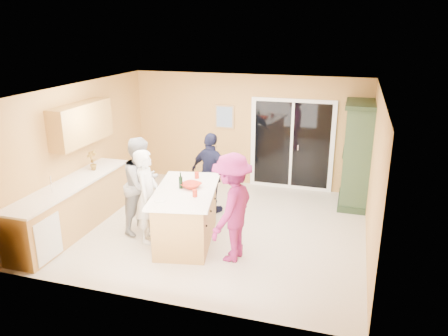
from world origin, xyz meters
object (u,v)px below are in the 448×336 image
(woman_white, at_px, (147,196))
(woman_grey, at_px, (142,185))
(woman_navy, at_px, (211,173))
(green_hutch, at_px, (357,156))
(woman_magenta, at_px, (232,208))
(kitchen_island, at_px, (186,217))

(woman_white, distance_m, woman_grey, 0.46)
(woman_white, relative_size, woman_navy, 1.01)
(green_hutch, relative_size, woman_navy, 1.32)
(green_hutch, xyz_separation_m, woman_magenta, (-1.86, -2.94, -0.18))
(green_hutch, distance_m, woman_grey, 4.42)
(woman_grey, relative_size, woman_navy, 1.07)
(kitchen_island, xyz_separation_m, woman_white, (-0.65, -0.17, 0.38))
(kitchen_island, xyz_separation_m, woman_magenta, (0.93, -0.35, 0.43))
(woman_navy, relative_size, woman_magenta, 0.93)
(woman_magenta, bearing_deg, woman_grey, -97.75)
(kitchen_island, bearing_deg, green_hutch, 31.76)
(kitchen_island, height_order, woman_grey, woman_grey)
(kitchen_island, distance_m, woman_grey, 1.04)
(green_hutch, height_order, woman_white, green_hutch)
(woman_white, bearing_deg, green_hutch, -63.11)
(woman_navy, xyz_separation_m, woman_magenta, (0.90, -1.68, 0.06))
(kitchen_island, xyz_separation_m, woman_navy, (0.03, 1.32, 0.37))
(woman_grey, bearing_deg, woman_navy, -30.24)
(green_hutch, height_order, woman_magenta, green_hutch)
(woman_grey, xyz_separation_m, woman_navy, (0.95, 1.13, -0.06))
(green_hutch, distance_m, woman_navy, 3.05)
(green_hutch, height_order, woman_navy, green_hutch)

